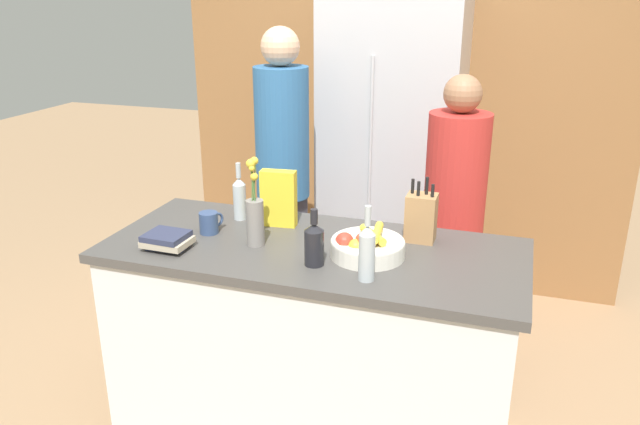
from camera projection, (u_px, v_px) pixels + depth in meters
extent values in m
cube|color=silver|center=(313.00, 346.00, 2.81)|extent=(1.71, 0.73, 0.89)
cube|color=#474442|center=(313.00, 251.00, 2.65)|extent=(1.78, 0.77, 0.04)
cube|color=olive|center=(401.00, 94.00, 4.13)|extent=(2.98, 0.12, 2.60)
cube|color=#B7B7BC|center=(391.00, 155.00, 3.91)|extent=(0.82, 0.60, 1.95)
cylinder|color=#B7B7BC|center=(370.00, 151.00, 3.62)|extent=(0.02, 0.02, 1.07)
cylinder|color=silver|center=(368.00, 249.00, 2.53)|extent=(0.30, 0.30, 0.06)
torus|color=silver|center=(368.00, 242.00, 2.52)|extent=(0.30, 0.30, 0.03)
sphere|color=red|center=(344.00, 241.00, 2.52)|extent=(0.08, 0.08, 0.08)
sphere|color=red|center=(363.00, 241.00, 2.55)|extent=(0.07, 0.07, 0.07)
sphere|color=#C64C23|center=(366.00, 242.00, 2.49)|extent=(0.08, 0.08, 0.08)
sphere|color=#99B233|center=(356.00, 247.00, 2.49)|extent=(0.06, 0.06, 0.06)
cylinder|color=yellow|center=(373.00, 235.00, 2.53)|extent=(0.14, 0.16, 0.03)
cylinder|color=yellow|center=(377.00, 233.00, 2.53)|extent=(0.05, 0.18, 0.03)
cube|color=#A87A4C|center=(421.00, 218.00, 2.68)|extent=(0.13, 0.11, 0.21)
cylinder|color=black|center=(413.00, 187.00, 2.65)|extent=(0.01, 0.01, 0.07)
cylinder|color=black|center=(418.00, 190.00, 2.62)|extent=(0.01, 0.01, 0.07)
cylinder|color=black|center=(427.00, 187.00, 2.64)|extent=(0.01, 0.01, 0.09)
cylinder|color=black|center=(433.00, 192.00, 2.61)|extent=(0.01, 0.01, 0.07)
cylinder|color=gray|center=(255.00, 223.00, 2.63)|extent=(0.07, 0.07, 0.20)
cylinder|color=#477538|center=(254.00, 189.00, 2.57)|extent=(0.01, 0.01, 0.10)
sphere|color=gold|center=(254.00, 177.00, 2.56)|extent=(0.03, 0.03, 0.03)
cylinder|color=#477538|center=(255.00, 181.00, 2.57)|extent=(0.02, 0.01, 0.17)
sphere|color=gold|center=(254.00, 161.00, 2.54)|extent=(0.03, 0.03, 0.03)
cylinder|color=#477538|center=(252.00, 182.00, 2.57)|extent=(0.01, 0.02, 0.16)
sphere|color=gold|center=(251.00, 164.00, 2.54)|extent=(0.04, 0.04, 0.04)
cylinder|color=#477538|center=(253.00, 185.00, 2.56)|extent=(0.02, 0.01, 0.14)
sphere|color=gold|center=(252.00, 168.00, 2.54)|extent=(0.02, 0.02, 0.02)
cube|color=yellow|center=(279.00, 198.00, 2.83)|extent=(0.17, 0.08, 0.26)
cylinder|color=#334770|center=(209.00, 223.00, 2.77)|extent=(0.08, 0.08, 0.10)
torus|color=#334770|center=(217.00, 220.00, 2.80)|extent=(0.04, 0.07, 0.07)
cube|color=#2D334C|center=(169.00, 245.00, 2.63)|extent=(0.17, 0.13, 0.02)
cube|color=#B7A88E|center=(167.00, 242.00, 2.61)|extent=(0.19, 0.15, 0.03)
cube|color=#2D334C|center=(166.00, 236.00, 2.60)|extent=(0.17, 0.15, 0.02)
cylinder|color=#B2BCC1|center=(367.00, 257.00, 2.31)|extent=(0.06, 0.06, 0.18)
cone|color=#B2BCC1|center=(367.00, 230.00, 2.27)|extent=(0.06, 0.06, 0.04)
cylinder|color=#B2BCC1|center=(368.00, 216.00, 2.26)|extent=(0.02, 0.02, 0.08)
cylinder|color=#B2BCC1|center=(240.00, 202.00, 2.93)|extent=(0.06, 0.06, 0.17)
cone|color=#B2BCC1|center=(239.00, 181.00, 2.89)|extent=(0.06, 0.06, 0.03)
cylinder|color=#B2BCC1|center=(238.00, 170.00, 2.87)|extent=(0.02, 0.02, 0.07)
cylinder|color=black|center=(314.00, 248.00, 2.45)|extent=(0.08, 0.08, 0.14)
cone|color=black|center=(314.00, 227.00, 2.42)|extent=(0.08, 0.08, 0.03)
cylinder|color=black|center=(314.00, 217.00, 2.40)|extent=(0.03, 0.03, 0.06)
cube|color=#383842|center=(285.00, 264.00, 3.68)|extent=(0.27, 0.24, 0.86)
cylinder|color=#2D6093|center=(282.00, 133.00, 3.41)|extent=(0.30, 0.30, 0.72)
sphere|color=#DBAD89|center=(280.00, 46.00, 3.25)|extent=(0.21, 0.21, 0.21)
cube|color=#383842|center=(446.00, 303.00, 3.33)|extent=(0.27, 0.22, 0.76)
cylinder|color=red|center=(456.00, 177.00, 3.09)|extent=(0.31, 0.31, 0.64)
sphere|color=#996B4C|center=(463.00, 94.00, 2.95)|extent=(0.18, 0.18, 0.18)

